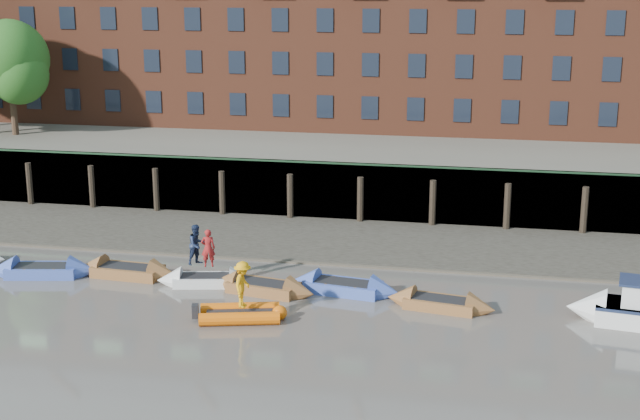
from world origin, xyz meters
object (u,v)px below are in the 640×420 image
(person_rower_b, at_px, (197,245))
(rowboat_2, at_px, (128,271))
(rowboat_1, at_px, (43,271))
(rib_tender, at_px, (244,314))
(rowboat_3, at_px, (206,280))
(motor_launch, at_px, (631,309))
(rowboat_4, at_px, (263,287))
(person_rower_a, at_px, (208,248))
(rowboat_5, at_px, (344,287))
(rowboat_6, at_px, (440,303))
(person_rib_crew, at_px, (243,284))

(person_rower_b, bearing_deg, rowboat_2, 123.29)
(rowboat_1, height_order, rib_tender, rowboat_1)
(rowboat_2, height_order, rowboat_3, rowboat_2)
(rowboat_3, distance_m, motor_launch, 17.94)
(rowboat_4, distance_m, person_rower_a, 3.06)
(rowboat_1, xyz_separation_m, rowboat_5, (13.92, 0.49, 0.00))
(rib_tender, bearing_deg, rowboat_6, 5.11)
(rowboat_4, bearing_deg, rowboat_6, 7.49)
(person_rower_b, bearing_deg, rowboat_4, -68.26)
(rowboat_2, xyz_separation_m, motor_launch, (21.77, -1.48, 0.34))
(rowboat_4, relative_size, rib_tender, 1.38)
(rowboat_5, relative_size, rib_tender, 1.43)
(motor_launch, bearing_deg, rowboat_1, 6.53)
(rowboat_5, relative_size, person_rower_b, 2.79)
(rowboat_2, relative_size, person_rower_a, 2.91)
(rowboat_1, relative_size, rowboat_3, 1.14)
(rowboat_2, relative_size, rowboat_6, 1.07)
(rowboat_5, xyz_separation_m, rib_tender, (-3.40, -3.92, 0.01))
(rowboat_4, relative_size, person_rower_a, 2.87)
(rowboat_6, distance_m, person_rower_b, 11.07)
(rib_tender, bearing_deg, person_rower_a, 110.48)
(rowboat_1, bearing_deg, person_rower_a, -8.77)
(person_rower_b, bearing_deg, rowboat_1, 129.64)
(rowboat_1, bearing_deg, rowboat_3, -9.17)
(rowboat_6, bearing_deg, rowboat_2, -175.73)
(rowboat_6, relative_size, person_rower_a, 2.73)
(rowboat_4, height_order, motor_launch, motor_launch)
(person_rower_b, distance_m, person_rib_crew, 5.19)
(rowboat_6, xyz_separation_m, motor_launch, (7.47, -0.15, 0.36))
(rib_tender, bearing_deg, rowboat_2, 133.44)
(rowboat_4, height_order, person_rib_crew, person_rib_crew)
(rowboat_3, distance_m, rowboat_6, 10.48)
(rowboat_2, height_order, rowboat_4, rowboat_2)
(rowboat_4, distance_m, rowboat_5, 3.50)
(rowboat_5, height_order, person_rower_a, person_rower_a)
(motor_launch, bearing_deg, rib_tender, 18.22)
(rowboat_4, distance_m, person_rower_b, 3.65)
(rowboat_5, height_order, person_rower_b, person_rower_b)
(person_rower_a, relative_size, person_rib_crew, 0.91)
(rowboat_6, distance_m, person_rower_a, 10.45)
(rowboat_1, relative_size, rib_tender, 1.43)
(rowboat_2, distance_m, rowboat_5, 10.07)
(rowboat_5, height_order, rowboat_6, rowboat_5)
(rowboat_6, relative_size, person_rib_crew, 2.50)
(rowboat_4, xyz_separation_m, rib_tender, (0.04, -3.23, 0.02))
(rowboat_6, bearing_deg, rib_tender, -150.38)
(rowboat_2, xyz_separation_m, rowboat_6, (14.30, -1.33, -0.02))
(rib_tender, relative_size, person_rib_crew, 1.91)
(rowboat_1, relative_size, person_rib_crew, 2.74)
(rowboat_2, distance_m, rowboat_3, 3.89)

